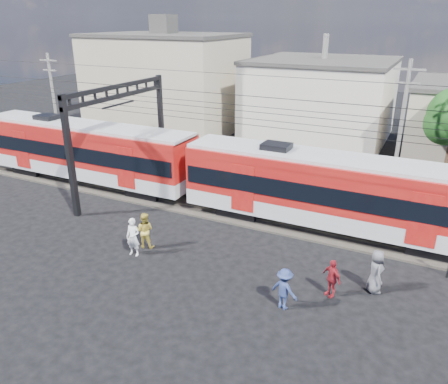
{
  "coord_description": "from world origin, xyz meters",
  "views": [
    {
      "loc": [
        7.85,
        -13.48,
        10.74
      ],
      "look_at": [
        -1.22,
        5.0,
        2.47
      ],
      "focal_mm": 35.0,
      "sensor_mm": 36.0,
      "label": 1
    }
  ],
  "objects": [
    {
      "name": "pedestrian_a",
      "position": [
        -4.25,
        1.27,
        0.96
      ],
      "size": [
        0.74,
        0.52,
        1.91
      ],
      "primitive_type": "imported",
      "rotation": [
        0.0,
        0.0,
        0.09
      ],
      "color": "white",
      "rests_on": "ground"
    },
    {
      "name": "catenary",
      "position": [
        -8.65,
        8.0,
        5.14
      ],
      "size": [
        70.0,
        9.3,
        7.52
      ],
      "color": "black",
      "rests_on": "ground"
    },
    {
      "name": "ground",
      "position": [
        0.0,
        0.0,
        0.0
      ],
      "size": [
        120.0,
        120.0,
        0.0
      ],
      "primitive_type": "plane",
      "color": "black",
      "rests_on": "ground"
    },
    {
      "name": "pedestrian_c",
      "position": [
        3.63,
        0.48,
        0.87
      ],
      "size": [
        1.26,
        0.93,
        1.75
      ],
      "primitive_type": "imported",
      "rotation": [
        0.0,
        0.0,
        2.87
      ],
      "color": "navy",
      "rests_on": "ground"
    },
    {
      "name": "track_bed",
      "position": [
        0.0,
        8.0,
        0.06
      ],
      "size": [
        70.0,
        3.4,
        0.12
      ],
      "primitive_type": "cube",
      "color": "#2D2823",
      "rests_on": "ground"
    },
    {
      "name": "utility_pole_west",
      "position": [
        -22.0,
        14.0,
        4.28
      ],
      "size": [
        1.8,
        0.24,
        8.0
      ],
      "color": "slate",
      "rests_on": "ground"
    },
    {
      "name": "pedestrian_b",
      "position": [
        -4.22,
        2.16,
        0.92
      ],
      "size": [
        1.05,
        0.92,
        1.85
      ],
      "primitive_type": "imported",
      "rotation": [
        0.0,
        0.0,
        3.42
      ],
      "color": "gold",
      "rests_on": "ground"
    },
    {
      "name": "rail_far",
      "position": [
        0.0,
        8.75,
        0.18
      ],
      "size": [
        70.0,
        0.12,
        0.12
      ],
      "primitive_type": "cube",
      "color": "#59544C",
      "rests_on": "track_bed"
    },
    {
      "name": "utility_pole_mid",
      "position": [
        6.0,
        15.0,
        4.53
      ],
      "size": [
        1.8,
        0.24,
        8.5
      ],
      "color": "slate",
      "rests_on": "ground"
    },
    {
      "name": "pedestrian_d",
      "position": [
        5.09,
        2.13,
        0.84
      ],
      "size": [
        1.04,
        0.9,
        1.68
      ],
      "primitive_type": "imported",
      "rotation": [
        0.0,
        0.0,
        -0.61
      ],
      "color": "maroon",
      "rests_on": "ground"
    },
    {
      "name": "building_west",
      "position": [
        -17.0,
        24.0,
        4.66
      ],
      "size": [
        14.28,
        10.2,
        9.3
      ],
      "color": "tan",
      "rests_on": "ground"
    },
    {
      "name": "building_midwest",
      "position": [
        -2.0,
        27.0,
        3.66
      ],
      "size": [
        12.24,
        12.24,
        7.3
      ],
      "color": "beige",
      "rests_on": "ground"
    },
    {
      "name": "pedestrian_e",
      "position": [
        6.66,
        3.25,
        0.96
      ],
      "size": [
        0.95,
        1.11,
        1.91
      ],
      "primitive_type": "imported",
      "rotation": [
        0.0,
        0.0,
        2.01
      ],
      "color": "#55545A",
      "rests_on": "ground"
    },
    {
      "name": "rail_near",
      "position": [
        0.0,
        7.25,
        0.18
      ],
      "size": [
        70.0,
        0.12,
        0.12
      ],
      "primitive_type": "cube",
      "color": "#59544C",
      "rests_on": "track_bed"
    },
    {
      "name": "commuter_train",
      "position": [
        3.84,
        8.0,
        2.4
      ],
      "size": [
        50.3,
        3.08,
        4.17
      ],
      "color": "black",
      "rests_on": "ground"
    }
  ]
}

